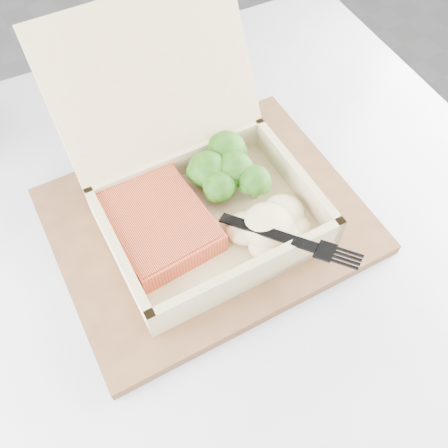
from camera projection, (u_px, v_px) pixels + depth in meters
floor at (163, 235)px, 1.48m from camera, size 4.00×4.00×0.00m
cafe_table at (217, 317)px, 0.75m from camera, size 0.88×0.88×0.74m
serving_tray at (208, 220)px, 0.61m from camera, size 0.37×0.30×0.02m
takeout_container at (192, 173)px, 0.57m from camera, size 0.24×0.28×0.20m
salmon_fillet at (157, 221)px, 0.57m from camera, size 0.11×0.14×0.03m
broccoli_pile at (234, 173)px, 0.60m from camera, size 0.11×0.11×0.04m
mashed_potatoes at (267, 225)px, 0.56m from camera, size 0.10×0.09×0.03m
plastic_fork at (250, 224)px, 0.55m from camera, size 0.10×0.15×0.02m
receipt at (176, 123)px, 0.71m from camera, size 0.08×0.14×0.00m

